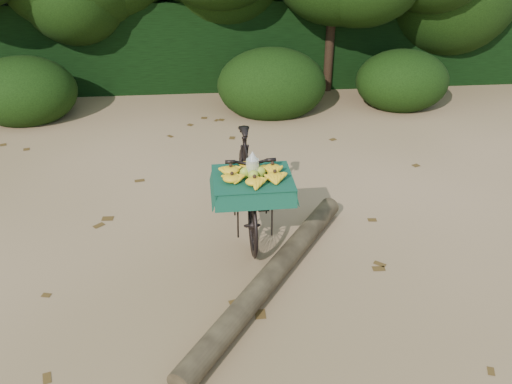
{
  "coord_description": "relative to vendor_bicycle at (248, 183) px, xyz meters",
  "views": [
    {
      "loc": [
        0.31,
        -5.43,
        3.66
      ],
      "look_at": [
        0.79,
        -0.23,
        0.75
      ],
      "focal_mm": 38.0,
      "sensor_mm": 36.0,
      "label": 1
    }
  ],
  "objects": [
    {
      "name": "fallen_log",
      "position": [
        0.15,
        -1.16,
        -0.49
      ],
      "size": [
        2.04,
        2.87,
        0.24
      ],
      "primitive_type": "cylinder",
      "rotation": [
        1.57,
        0.0,
        -0.59
      ],
      "color": "brown",
      "rests_on": "ground"
    },
    {
      "name": "bush_clumps",
      "position": [
        -0.23,
        4.06,
        -0.16
      ],
      "size": [
        8.8,
        1.7,
        0.9
      ],
      "primitive_type": null,
      "color": "black",
      "rests_on": "ground"
    },
    {
      "name": "leaf_litter",
      "position": [
        -0.73,
        0.41,
        -0.61
      ],
      "size": [
        7.0,
        7.3,
        0.01
      ],
      "primitive_type": null,
      "color": "#4C3314",
      "rests_on": "ground"
    },
    {
      "name": "hedge_backdrop",
      "position": [
        -0.73,
        6.06,
        0.29
      ],
      "size": [
        26.0,
        1.8,
        1.8
      ],
      "primitive_type": "cube",
      "color": "black",
      "rests_on": "ground"
    },
    {
      "name": "ground",
      "position": [
        -0.73,
        -0.24,
        -0.61
      ],
      "size": [
        80.0,
        80.0,
        0.0
      ],
      "primitive_type": "plane",
      "color": "tan",
      "rests_on": "ground"
    },
    {
      "name": "vendor_bicycle",
      "position": [
        0.0,
        0.0,
        0.0
      ],
      "size": [
        0.87,
        1.98,
        1.19
      ],
      "rotation": [
        0.0,
        0.0,
        0.02
      ],
      "color": "black",
      "rests_on": "ground"
    }
  ]
}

